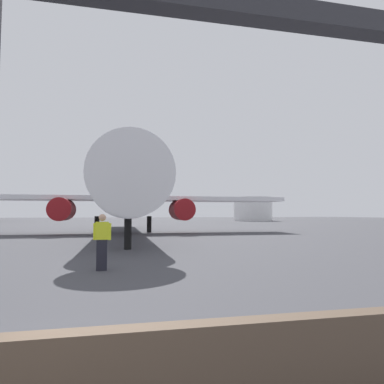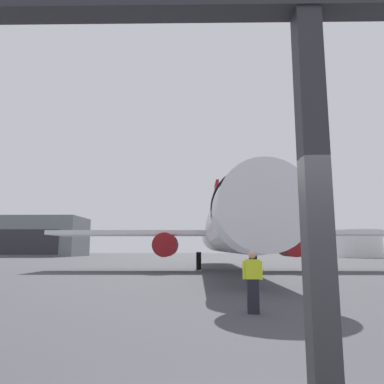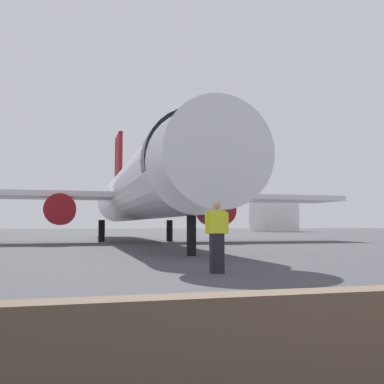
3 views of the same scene
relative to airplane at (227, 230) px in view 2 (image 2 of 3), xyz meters
The scene contains 6 objects.
ground_plane 13.06m from the airplane, 97.37° to the left, with size 220.00×220.00×0.00m, color #424247.
window_frame 27.62m from the airplane, 93.37° to the right, with size 9.00×0.24×3.98m.
airplane is the anchor object (origin of this frame).
ground_crew_worker 19.93m from the airplane, 92.75° to the right, with size 0.55×0.23×1.74m.
distant_hangar 70.45m from the airplane, 125.30° to the left, with size 19.93×13.77×9.43m.
fuel_storage_tank 56.00m from the airplane, 55.91° to the left, with size 9.22×9.22×5.68m, color white.
Camera 2 is at (-0.90, -2.72, 1.80)m, focal length 33.57 mm.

